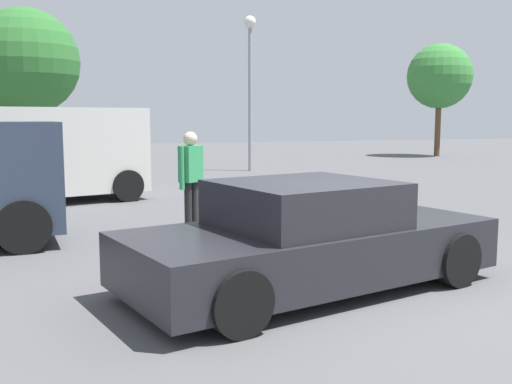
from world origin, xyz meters
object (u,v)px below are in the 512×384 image
at_px(dog, 399,219).
at_px(light_post_near, 250,65).
at_px(pedestrian, 191,172).
at_px(van_white, 33,152).
at_px(sedan_foreground, 309,239).

relative_size(dog, light_post_near, 0.10).
bearing_deg(pedestrian, dog, -152.23).
height_order(pedestrian, light_post_near, light_post_near).
distance_m(van_white, light_post_near, 10.15).
xyz_separation_m(dog, pedestrian, (-3.29, 1.41, 0.78)).
distance_m(van_white, pedestrian, 5.40).
distance_m(dog, van_white, 8.59).
distance_m(dog, pedestrian, 3.67).
bearing_deg(light_post_near, sedan_foreground, -105.52).
height_order(sedan_foreground, light_post_near, light_post_near).
bearing_deg(van_white, sedan_foreground, 95.75).
bearing_deg(light_post_near, pedestrian, -112.98).
xyz_separation_m(sedan_foreground, pedestrian, (-0.56, 3.83, 0.46)).
distance_m(sedan_foreground, pedestrian, 3.89).
bearing_deg(van_white, dog, 119.36).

